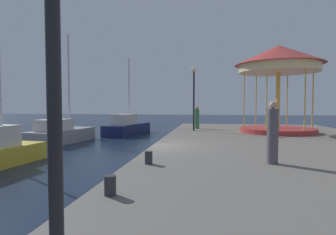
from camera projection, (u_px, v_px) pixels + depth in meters
ground_plane at (153, 162)px, 12.51m from camera, size 120.00×120.00×0.00m
quay_dock at (294, 158)px, 11.60m from camera, size 12.13×28.77×0.80m
sailboat_grey at (61, 133)px, 18.96m from camera, size 2.71×5.50×7.65m
sailboat_navy at (127, 127)px, 24.23m from camera, size 2.99×5.79×6.75m
carousel at (278, 67)px, 18.03m from camera, size 5.63×5.63×5.71m
lamp_post_mid_promenade at (194, 87)px, 19.23m from camera, size 0.36×0.36×4.45m
bollard_north at (110, 185)px, 5.55m from camera, size 0.24×0.24×0.40m
bollard_south at (149, 158)px, 8.47m from camera, size 0.24×0.24×0.40m
person_far_corner at (273, 134)px, 8.50m from camera, size 0.34×0.34×1.94m
person_near_carousel at (197, 118)px, 21.04m from camera, size 0.34×0.34×1.75m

